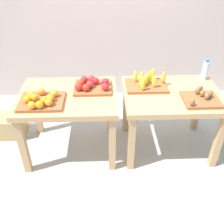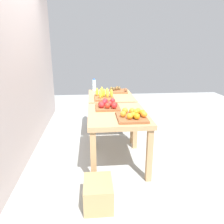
{
  "view_description": "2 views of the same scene",
  "coord_description": "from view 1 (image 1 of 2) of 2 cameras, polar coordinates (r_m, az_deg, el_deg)",
  "views": [
    {
      "loc": [
        -0.18,
        -2.33,
        2.14
      ],
      "look_at": [
        -0.09,
        -0.04,
        0.55
      ],
      "focal_mm": 41.05,
      "sensor_mm": 36.0,
      "label": 1
    },
    {
      "loc": [
        -3.39,
        0.33,
        1.65
      ],
      "look_at": [
        -0.03,
        0.03,
        0.61
      ],
      "focal_mm": 35.5,
      "sensor_mm": 36.0,
      "label": 2
    }
  ],
  "objects": [
    {
      "name": "display_table_left",
      "position": [
        2.8,
        -9.68,
        1.87
      ],
      "size": [
        1.04,
        0.8,
        0.75
      ],
      "color": "tan",
      "rests_on": "ground_plane"
    },
    {
      "name": "orange_bin",
      "position": [
        2.63,
        -15.52,
        2.56
      ],
      "size": [
        0.44,
        0.38,
        0.11
      ],
      "color": "#945632",
      "rests_on": "display_table_left"
    },
    {
      "name": "apple_bin",
      "position": [
        2.8,
        -4.55,
        5.95
      ],
      "size": [
        0.4,
        0.34,
        0.11
      ],
      "color": "#945632",
      "rests_on": "display_table_left"
    },
    {
      "name": "kiwi_bin",
      "position": [
        2.74,
        19.21,
        2.9
      ],
      "size": [
        0.36,
        0.33,
        0.1
      ],
      "color": "#945632",
      "rests_on": "display_table_right"
    },
    {
      "name": "display_table_right",
      "position": [
        2.87,
        13.07,
        2.3
      ],
      "size": [
        1.04,
        0.8,
        0.75
      ],
      "color": "tan",
      "rests_on": "ground_plane"
    },
    {
      "name": "banana_crate",
      "position": [
        2.85,
        7.74,
        6.41
      ],
      "size": [
        0.44,
        0.32,
        0.17
      ],
      "color": "#945632",
      "rests_on": "display_table_right"
    },
    {
      "name": "ground_plane",
      "position": [
        3.17,
        1.62,
        -7.7
      ],
      "size": [
        8.0,
        8.0,
        0.0
      ],
      "primitive_type": "plane",
      "color": "#A6ABAA"
    },
    {
      "name": "cardboard_produce_box",
      "position": [
        3.53,
        -22.01,
        -2.8
      ],
      "size": [
        0.4,
        0.3,
        0.27
      ],
      "primitive_type": "cube",
      "color": "tan",
      "rests_on": "ground_plane"
    },
    {
      "name": "water_bottle",
      "position": [
        3.14,
        20.06,
        8.68
      ],
      "size": [
        0.07,
        0.07,
        0.24
      ],
      "color": "silver",
      "rests_on": "display_table_right"
    }
  ]
}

